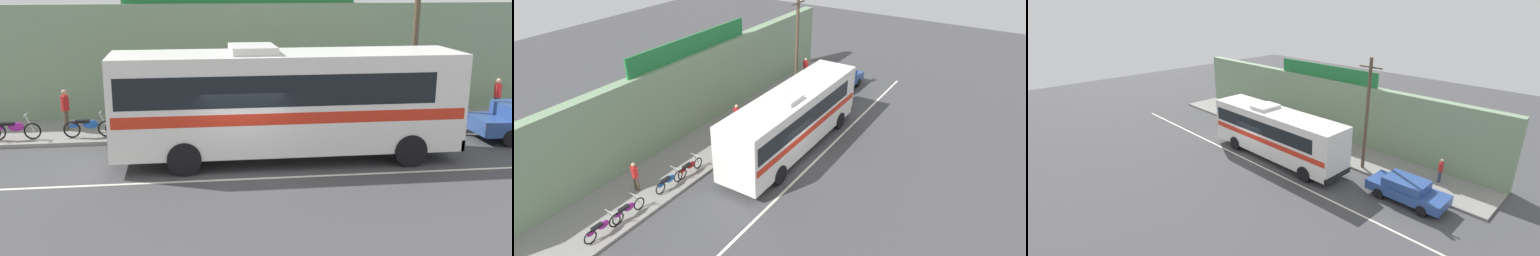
# 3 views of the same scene
# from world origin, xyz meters

# --- Properties ---
(ground_plane) EXTENTS (70.00, 70.00, 0.00)m
(ground_plane) POSITION_xyz_m (0.00, 0.00, 0.00)
(ground_plane) COLOR #444447
(sidewalk_slab) EXTENTS (30.00, 3.60, 0.14)m
(sidewalk_slab) POSITION_xyz_m (0.00, 5.20, 0.07)
(sidewalk_slab) COLOR gray
(sidewalk_slab) RESTS_ON ground_plane
(storefront_facade) EXTENTS (30.00, 0.70, 4.80)m
(storefront_facade) POSITION_xyz_m (0.00, 7.35, 2.40)
(storefront_facade) COLOR gray
(storefront_facade) RESTS_ON ground_plane
(road_center_stripe) EXTENTS (30.00, 0.14, 0.01)m
(road_center_stripe) POSITION_xyz_m (0.00, -0.80, 0.00)
(road_center_stripe) COLOR silver
(road_center_stripe) RESTS_ON ground_plane
(intercity_bus) EXTENTS (11.14, 2.64, 3.78)m
(intercity_bus) POSITION_xyz_m (1.47, 0.96, 2.07)
(intercity_bus) COLOR white
(intercity_bus) RESTS_ON ground_plane
(utility_pole) EXTENTS (1.60, 0.22, 7.45)m
(utility_pole) POSITION_xyz_m (6.96, 3.90, 4.00)
(utility_pole) COLOR brown
(utility_pole) RESTS_ON sidewalk_slab
(motorcycle_blue) EXTENTS (1.85, 0.56, 0.94)m
(motorcycle_blue) POSITION_xyz_m (-5.25, 4.06, 0.57)
(motorcycle_blue) COLOR black
(motorcycle_blue) RESTS_ON sidewalk_slab
(motorcycle_orange) EXTENTS (1.82, 0.56, 0.94)m
(motorcycle_orange) POSITION_xyz_m (-3.77, 4.03, 0.57)
(motorcycle_orange) COLOR black
(motorcycle_orange) RESTS_ON sidewalk_slab
(motorcycle_red) EXTENTS (1.84, 0.56, 0.94)m
(motorcycle_red) POSITION_xyz_m (-7.86, 4.03, 0.57)
(motorcycle_red) COLOR black
(motorcycle_red) RESTS_ON sidewalk_slab
(pedestrian_far_right) EXTENTS (0.30, 0.48, 1.58)m
(pedestrian_far_right) POSITION_xyz_m (-6.25, 5.27, 1.05)
(pedestrian_far_right) COLOR brown
(pedestrian_far_right) RESTS_ON sidewalk_slab
(pedestrian_by_curb) EXTENTS (0.30, 0.48, 1.67)m
(pedestrian_by_curb) POSITION_xyz_m (1.50, 4.90, 1.11)
(pedestrian_by_curb) COLOR brown
(pedestrian_by_curb) RESTS_ON sidewalk_slab
(pedestrian_far_left) EXTENTS (0.30, 0.48, 1.57)m
(pedestrian_far_left) POSITION_xyz_m (11.49, 5.58, 1.05)
(pedestrian_far_left) COLOR navy
(pedestrian_far_left) RESTS_ON sidewalk_slab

